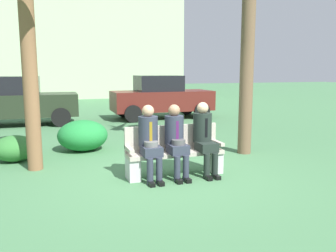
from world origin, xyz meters
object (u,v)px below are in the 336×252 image
object	(u,v)px
seated_man_middle	(176,137)
parked_car_near	(17,101)
park_bench	(174,152)
parked_car_far	(161,97)
seated_man_right	(204,134)
shrub_mid_lawn	(83,135)
seated_man_left	(150,139)
building_backdrop	(89,21)
shrub_near_bench	(15,148)

from	to	relation	value
seated_man_middle	parked_car_near	distance (m)	7.97
park_bench	parked_car_far	world-z (taller)	parked_car_far
seated_man_right	parked_car_near	xyz separation A→B (m)	(-3.64, 7.34, 0.10)
park_bench	seated_man_right	size ratio (longest dim) A/B	1.34
seated_man_right	shrub_mid_lawn	size ratio (longest dim) A/B	1.13
park_bench	shrub_mid_lawn	size ratio (longest dim) A/B	1.51
seated_man_left	building_backdrop	distance (m)	22.13
seated_man_middle	parked_car_near	world-z (taller)	parked_car_near
seated_man_right	shrub_mid_lawn	xyz separation A→B (m)	(-1.92, 2.66, -0.37)
parked_car_far	building_backdrop	distance (m)	14.85
parked_car_far	building_backdrop	bearing A→B (deg)	94.22
seated_man_right	parked_car_far	xyz separation A→B (m)	(1.58, 7.47, 0.10)
shrub_mid_lawn	building_backdrop	size ratio (longest dim) A/B	0.09
seated_man_right	shrub_near_bench	bearing A→B (deg)	147.96
seated_man_left	seated_man_middle	xyz separation A→B (m)	(0.48, -0.00, -0.00)
seated_man_middle	building_backdrop	size ratio (longest dim) A/B	0.10
seated_man_right	shrub_mid_lawn	distance (m)	3.30
seated_man_left	shrub_mid_lawn	world-z (taller)	seated_man_left
park_bench	building_backdrop	world-z (taller)	building_backdrop
park_bench	shrub_mid_lawn	world-z (taller)	park_bench
seated_man_left	seated_man_right	xyz separation A→B (m)	(1.04, 0.01, 0.01)
park_bench	parked_car_near	xyz separation A→B (m)	(-3.10, 7.22, 0.42)
parked_car_far	seated_man_middle	bearing A→B (deg)	-105.92
shrub_mid_lawn	parked_car_far	size ratio (longest dim) A/B	0.30
park_bench	parked_car_near	size ratio (longest dim) A/B	0.45
seated_man_right	shrub_mid_lawn	bearing A→B (deg)	125.79
seated_man_left	seated_man_middle	size ratio (longest dim) A/B	1.01
seated_man_left	shrub_near_bench	bearing A→B (deg)	137.81
shrub_near_bench	building_backdrop	size ratio (longest dim) A/B	0.07
seated_man_middle	parked_car_near	xyz separation A→B (m)	(-3.08, 7.35, 0.12)
seated_man_left	shrub_mid_lawn	bearing A→B (deg)	108.32
seated_man_right	building_backdrop	distance (m)	22.07
park_bench	seated_man_right	xyz separation A→B (m)	(0.54, -0.12, 0.32)
parked_car_near	seated_man_middle	bearing A→B (deg)	-67.23
shrub_near_bench	seated_man_middle	bearing A→B (deg)	-36.92
park_bench	seated_man_middle	world-z (taller)	seated_man_middle
park_bench	parked_car_near	bearing A→B (deg)	113.23
shrub_mid_lawn	seated_man_left	bearing A→B (deg)	-71.68
parked_car_far	park_bench	bearing A→B (deg)	-106.09
shrub_near_bench	seated_man_left	bearing A→B (deg)	-42.19
shrub_near_bench	shrub_mid_lawn	world-z (taller)	shrub_mid_lawn
parked_car_near	building_backdrop	distance (m)	15.51
seated_man_right	building_backdrop	world-z (taller)	building_backdrop
park_bench	seated_man_right	distance (m)	0.64
shrub_mid_lawn	parked_car_near	bearing A→B (deg)	110.17
shrub_near_bench	parked_car_near	world-z (taller)	parked_car_near
seated_man_left	seated_man_middle	world-z (taller)	seated_man_left
seated_man_right	park_bench	bearing A→B (deg)	167.22
shrub_near_bench	shrub_mid_lawn	bearing A→B (deg)	20.84
seated_man_middle	shrub_mid_lawn	bearing A→B (deg)	117.10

